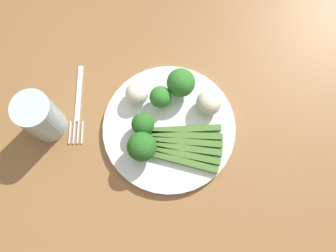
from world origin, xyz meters
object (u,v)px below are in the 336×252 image
plate (168,128)px  broccoli_back (142,147)px  broccoli_back_right (160,97)px  cauliflower_front_left (137,94)px  dining_table (174,116)px  broccoli_front (181,83)px  asparagus_bundle (186,145)px  water_glass (40,117)px  cauliflower_near_fork (209,104)px  fork (78,105)px  broccoli_near_center (143,124)px

plate → broccoli_back: (0.04, 0.06, 0.05)m
broccoli_back_right → cauliflower_front_left: size_ratio=1.16×
dining_table → broccoli_back: size_ratio=20.82×
broccoli_front → cauliflower_front_left: size_ratio=1.51×
broccoli_back_right → asparagus_bundle: bearing=130.8°
plate → asparagus_bundle: size_ratio=1.80×
asparagus_bundle → water_glass: (0.27, 0.01, 0.03)m
broccoli_front → cauliflower_near_fork: bearing=157.6°
plate → cauliflower_front_left: bearing=-32.4°
cauliflower_near_fork → fork: bearing=10.4°
cauliflower_near_fork → water_glass: (0.30, 0.10, 0.02)m
broccoli_back → water_glass: bearing=-3.9°
cauliflower_near_fork → broccoli_back: bearing=47.5°
plate → broccoli_back_right: (0.02, -0.05, 0.04)m
broccoli_front → cauliflower_front_left: 0.09m
plate → broccoli_back_right: 0.06m
broccoli_back → broccoli_near_center: 0.05m
plate → cauliflower_near_fork: 0.09m
fork → water_glass: size_ratio=1.50×
asparagus_bundle → broccoli_back_right: size_ratio=2.79×
dining_table → cauliflower_front_left: bearing=8.1°
asparagus_bundle → cauliflower_front_left: 0.14m
fork → cauliflower_near_fork: bearing=87.8°
broccoli_back_right → water_glass: water_glass is taller
broccoli_near_center → cauliflower_front_left: 0.07m
dining_table → broccoli_near_center: bearing=56.1°
water_glass → cauliflower_front_left: bearing=-150.5°
fork → water_glass: 0.09m
dining_table → broccoli_back: 0.19m
asparagus_bundle → broccoli_front: size_ratio=2.15×
plate → water_glass: size_ratio=2.35×
broccoli_front → water_glass: (0.24, 0.12, 0.00)m
dining_table → cauliflower_front_left: cauliflower_front_left is taller
broccoli_back → broccoli_front: size_ratio=1.00×
broccoli_near_center → cauliflower_front_left: bearing=-65.5°
asparagus_bundle → water_glass: bearing=176.5°
broccoli_back → cauliflower_front_left: (0.04, -0.10, -0.02)m
broccoli_back → fork: bearing=-23.4°
broccoli_front → water_glass: 0.27m
dining_table → plate: size_ratio=5.35×
plate → broccoli_front: bearing=-95.4°
broccoli_near_center → broccoli_back_right: bearing=-108.5°
dining_table → asparagus_bundle: size_ratio=9.63×
broccoli_back → water_glass: size_ratio=0.60×
broccoli_back → broccoli_near_center: broccoli_back is taller
broccoli_back → fork: (0.15, -0.07, -0.05)m
broccoli_back_right → broccoli_front: 0.05m
broccoli_back_right → broccoli_front: broccoli_front is taller
cauliflower_front_left → broccoli_back: bearing=109.4°
plate → cauliflower_front_left: cauliflower_front_left is taller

